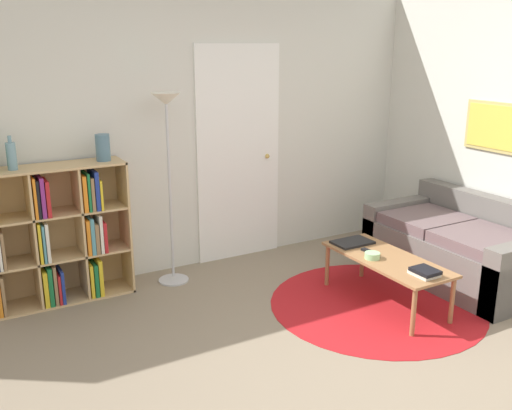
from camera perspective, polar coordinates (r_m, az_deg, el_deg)
The scene contains 14 objects.
ground_plane at distance 3.77m, azimuth 10.96°, elevation -17.45°, with size 14.00×14.00×0.00m, color gray.
wall_back at distance 5.30m, azimuth -5.50°, elevation 7.53°, with size 7.53×0.11×2.60m.
wall_right at distance 5.71m, azimuth 21.58°, elevation 7.22°, with size 0.08×5.42×2.60m.
rug at distance 4.81m, azimuth 11.94°, elevation -9.68°, with size 1.73×1.73×0.01m.
bookshelf at distance 4.88m, azimuth -19.68°, elevation -3.01°, with size 1.14×0.34×1.13m.
floor_lamp at distance 4.84m, azimuth -8.85°, elevation 6.89°, with size 0.27×0.27×1.66m.
couch at distance 5.47m, azimuth 19.80°, elevation -4.11°, with size 0.87×1.56×0.72m.
coffee_table at distance 4.72m, azimuth 12.91°, elevation -5.58°, with size 0.47×1.12×0.40m.
laptop at distance 4.97m, azimuth 9.62°, elevation -3.69°, with size 0.33×0.23×0.02m.
bowl at distance 4.65m, azimuth 11.56°, elevation -4.98°, with size 0.12×0.12×0.05m.
book_stack_on_table at distance 4.42m, azimuth 16.52°, elevation -6.45°, with size 0.16×0.20×0.05m.
remote at distance 4.77m, azimuth 11.33°, elevation -4.61°, with size 0.06×0.17×0.02m.
bottle_right at distance 4.67m, azimuth -23.26°, elevation 4.55°, with size 0.07×0.07×0.26m.
vase_on_shelf at distance 4.79m, azimuth -15.07°, elevation 5.57°, with size 0.12×0.12×0.22m.
Camera 1 is at (-2.11, -2.35, 2.06)m, focal length 40.00 mm.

